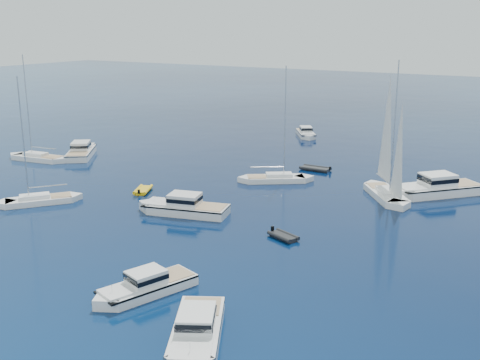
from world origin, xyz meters
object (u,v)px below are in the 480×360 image
at_px(motor_cruiser_near, 145,294).
at_px(sailboat_fore, 39,203).
at_px(motor_cruiser_right, 196,342).
at_px(tender_yellow, 143,192).

relative_size(motor_cruiser_near, sailboat_fore, 0.60).
bearing_deg(motor_cruiser_near, motor_cruiser_right, 172.37).
bearing_deg(motor_cruiser_right, motor_cruiser_near, -54.46).
bearing_deg(tender_yellow, motor_cruiser_right, -69.27).
relative_size(sailboat_fore, tender_yellow, 4.19).
bearing_deg(sailboat_fore, motor_cruiser_near, -167.03).
bearing_deg(tender_yellow, sailboat_fore, -151.25).
distance_m(motor_cruiser_near, motor_cruiser_right, 7.68).
bearing_deg(tender_yellow, motor_cruiser_near, -74.48).
xyz_separation_m(sailboat_fore, tender_yellow, (6.82, 9.15, 0.00)).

